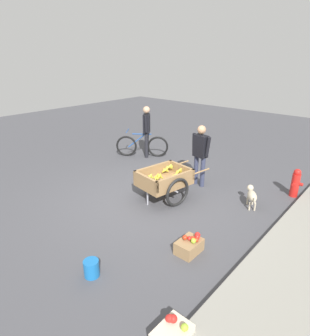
{
  "coord_description": "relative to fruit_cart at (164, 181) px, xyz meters",
  "views": [
    {
      "loc": [
        4.25,
        3.94,
        3.06
      ],
      "look_at": [
        -0.1,
        0.09,
        0.75
      ],
      "focal_mm": 30.78,
      "sensor_mm": 36.0,
      "label": 1
    }
  ],
  "objects": [
    {
      "name": "vendor_person",
      "position": [
        -1.13,
        0.18,
        0.46
      ],
      "size": [
        0.25,
        0.55,
        1.51
      ],
      "color": "#333851",
      "rests_on": "ground"
    },
    {
      "name": "mixed_fruit_crate",
      "position": [
        1.19,
        1.54,
        -0.31
      ],
      "size": [
        0.44,
        0.32,
        0.32
      ],
      "color": "#99754C",
      "rests_on": "ground"
    },
    {
      "name": "dog",
      "position": [
        -0.95,
        1.63,
        -0.17
      ],
      "size": [
        0.58,
        0.42,
        0.4
      ],
      "color": "beige",
      "rests_on": "ground"
    },
    {
      "name": "fruit_cart",
      "position": [
        0.0,
        0.0,
        0.0
      ],
      "size": [
        1.75,
        1.04,
        0.7
      ],
      "color": "#937047",
      "rests_on": "ground"
    },
    {
      "name": "cyclist_person",
      "position": [
        -1.85,
        -2.26,
        0.52
      ],
      "size": [
        0.43,
        0.38,
        1.59
      ],
      "color": "black",
      "rests_on": "ground"
    },
    {
      "name": "bicycle",
      "position": [
        -1.76,
        -2.38,
        -0.08
      ],
      "size": [
        1.06,
        1.35,
        0.85
      ],
      "color": "black",
      "rests_on": "ground"
    },
    {
      "name": "fire_hydrant",
      "position": [
        -2.06,
        2.16,
        -0.1
      ],
      "size": [
        0.25,
        0.25,
        0.67
      ],
      "color": "red",
      "rests_on": "ground"
    },
    {
      "name": "apple_crate",
      "position": [
        2.65,
        2.33,
        -0.31
      ],
      "size": [
        0.44,
        0.32,
        0.32
      ],
      "color": "beige",
      "rests_on": "ground"
    },
    {
      "name": "plastic_bucket",
      "position": [
        2.6,
        0.78,
        -0.3
      ],
      "size": [
        0.23,
        0.23,
        0.26
      ],
      "primitive_type": "cylinder",
      "color": "#1966B2",
      "rests_on": "ground"
    },
    {
      "name": "ground_plane",
      "position": [
        0.26,
        -0.23,
        -0.44
      ],
      "size": [
        24.0,
        24.0,
        0.0
      ],
      "primitive_type": "plane",
      "color": "#47474C"
    }
  ]
}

